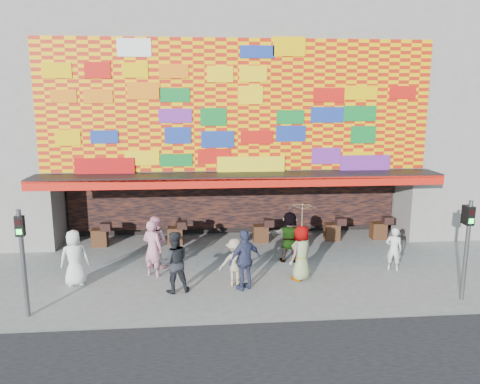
# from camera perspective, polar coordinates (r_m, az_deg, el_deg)

# --- Properties ---
(ground) EXTENTS (90.00, 90.00, 0.00)m
(ground) POSITION_cam_1_polar(r_m,az_deg,el_deg) (15.07, 0.99, -11.44)
(ground) COLOR slate
(ground) RESTS_ON ground
(shop_building) EXTENTS (15.20, 9.40, 10.00)m
(shop_building) POSITION_cam_1_polar(r_m,az_deg,el_deg) (22.04, -1.19, 9.83)
(shop_building) COLOR gray
(shop_building) RESTS_ON ground
(signal_left) EXTENTS (0.22, 0.20, 3.00)m
(signal_left) POSITION_cam_1_polar(r_m,az_deg,el_deg) (13.79, -25.01, -6.55)
(signal_left) COLOR #59595B
(signal_left) RESTS_ON ground
(signal_right) EXTENTS (0.22, 0.20, 3.00)m
(signal_right) POSITION_cam_1_polar(r_m,az_deg,el_deg) (15.04, 25.99, -5.18)
(signal_right) COLOR #59595B
(signal_right) RESTS_ON ground
(ped_a) EXTENTS (0.99, 0.78, 1.79)m
(ped_a) POSITION_cam_1_polar(r_m,az_deg,el_deg) (15.80, -19.52, -7.56)
(ped_a) COLOR silver
(ped_a) RESTS_ON ground
(ped_b) EXTENTS (0.83, 0.74, 1.92)m
(ped_b) POSITION_cam_1_polar(r_m,az_deg,el_deg) (15.86, -10.62, -6.77)
(ped_b) COLOR #C27D8F
(ped_b) RESTS_ON ground
(ped_c) EXTENTS (1.05, 0.89, 1.91)m
(ped_c) POSITION_cam_1_polar(r_m,az_deg,el_deg) (14.50, -8.05, -8.44)
(ped_c) COLOR black
(ped_c) RESTS_ON ground
(ped_d) EXTENTS (0.99, 0.57, 1.52)m
(ped_d) POSITION_cam_1_polar(r_m,az_deg,el_deg) (14.90, -0.65, -8.56)
(ped_d) COLOR tan
(ped_d) RESTS_ON ground
(ped_e) EXTENTS (1.20, 0.93, 1.90)m
(ped_e) POSITION_cam_1_polar(r_m,az_deg,el_deg) (14.55, 0.62, -8.29)
(ped_e) COLOR #323758
(ped_e) RESTS_ON ground
(ped_f) EXTENTS (1.79, 0.84, 1.85)m
(ped_f) POSITION_cam_1_polar(r_m,az_deg,el_deg) (17.04, 6.06, -5.45)
(ped_f) COLOR gray
(ped_f) RESTS_ON ground
(ped_g) EXTENTS (1.05, 1.02, 1.82)m
(ped_g) POSITION_cam_1_polar(r_m,az_deg,el_deg) (15.44, 7.47, -7.36)
(ped_g) COLOR gray
(ped_g) RESTS_ON ground
(ped_h) EXTENTS (0.65, 0.55, 1.51)m
(ped_h) POSITION_cam_1_polar(r_m,az_deg,el_deg) (17.02, 18.23, -6.62)
(ped_h) COLOR silver
(ped_h) RESTS_ON ground
(ped_i) EXTENTS (1.11, 1.04, 1.83)m
(ped_i) POSITION_cam_1_polar(r_m,az_deg,el_deg) (16.70, -10.30, -5.98)
(ped_i) COLOR pink
(ped_i) RESTS_ON ground
(parasol) EXTENTS (1.04, 1.05, 1.82)m
(parasol) POSITION_cam_1_polar(r_m,az_deg,el_deg) (15.09, 7.59, -2.96)
(parasol) COLOR beige
(parasol) RESTS_ON ground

